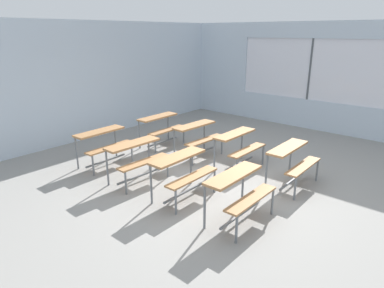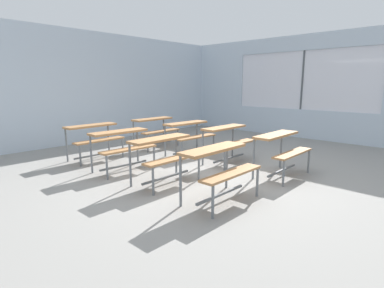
{
  "view_description": "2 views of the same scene",
  "coord_description": "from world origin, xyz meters",
  "px_view_note": "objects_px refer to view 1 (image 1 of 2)",
  "views": [
    {
      "loc": [
        -4.5,
        -3.24,
        2.73
      ],
      "look_at": [
        0.17,
        0.77,
        0.65
      ],
      "focal_mm": 31.21,
      "sensor_mm": 36.0,
      "label": 1
    },
    {
      "loc": [
        -3.8,
        -3.3,
        1.6
      ],
      "look_at": [
        0.28,
        0.54,
        0.47
      ],
      "focal_mm": 28.0,
      "sensor_mm": 36.0,
      "label": 2
    }
  ],
  "objects_px": {
    "desk_bench_r2c0": "(137,153)",
    "desk_bench_r3c0": "(103,140)",
    "desk_bench_r0c0": "(239,187)",
    "desk_bench_r1c0": "(183,167)",
    "desk_bench_r3c1": "(161,124)",
    "desk_bench_r2c1": "(198,133)",
    "desk_bench_r1c1": "(239,142)",
    "desk_bench_r0c1": "(293,157)"
  },
  "relations": [
    {
      "from": "desk_bench_r1c0",
      "to": "desk_bench_r3c0",
      "type": "xyz_separation_m",
      "value": [
        0.01,
        2.27,
        0.0
      ]
    },
    {
      "from": "desk_bench_r1c1",
      "to": "desk_bench_r2c1",
      "type": "relative_size",
      "value": 0.98
    },
    {
      "from": "desk_bench_r2c0",
      "to": "desk_bench_r2c1",
      "type": "distance_m",
      "value": 1.76
    },
    {
      "from": "desk_bench_r2c0",
      "to": "desk_bench_r3c0",
      "type": "distance_m",
      "value": 1.16
    },
    {
      "from": "desk_bench_r1c0",
      "to": "desk_bench_r0c0",
      "type": "bearing_deg",
      "value": -90.74
    },
    {
      "from": "desk_bench_r0c0",
      "to": "desk_bench_r3c1",
      "type": "relative_size",
      "value": 1.0
    },
    {
      "from": "desk_bench_r2c0",
      "to": "desk_bench_r0c0",
      "type": "bearing_deg",
      "value": -86.73
    },
    {
      "from": "desk_bench_r1c1",
      "to": "desk_bench_r3c0",
      "type": "relative_size",
      "value": 0.99
    },
    {
      "from": "desk_bench_r0c1",
      "to": "desk_bench_r3c0",
      "type": "relative_size",
      "value": 0.99
    },
    {
      "from": "desk_bench_r3c1",
      "to": "desk_bench_r2c1",
      "type": "bearing_deg",
      "value": -90.66
    },
    {
      "from": "desk_bench_r0c0",
      "to": "desk_bench_r1c1",
      "type": "height_order",
      "value": "same"
    },
    {
      "from": "desk_bench_r2c0",
      "to": "desk_bench_r2c1",
      "type": "relative_size",
      "value": 0.99
    },
    {
      "from": "desk_bench_r0c1",
      "to": "desk_bench_r2c0",
      "type": "relative_size",
      "value": 0.99
    },
    {
      "from": "desk_bench_r2c0",
      "to": "desk_bench_r2c1",
      "type": "bearing_deg",
      "value": 0.98
    },
    {
      "from": "desk_bench_r0c0",
      "to": "desk_bench_r3c0",
      "type": "height_order",
      "value": "same"
    },
    {
      "from": "desk_bench_r1c1",
      "to": "desk_bench_r2c0",
      "type": "bearing_deg",
      "value": 149.03
    },
    {
      "from": "desk_bench_r1c0",
      "to": "desk_bench_r2c1",
      "type": "height_order",
      "value": "same"
    },
    {
      "from": "desk_bench_r0c1",
      "to": "desk_bench_r2c1",
      "type": "height_order",
      "value": "same"
    },
    {
      "from": "desk_bench_r0c1",
      "to": "desk_bench_r1c0",
      "type": "height_order",
      "value": "same"
    },
    {
      "from": "desk_bench_r0c0",
      "to": "desk_bench_r1c0",
      "type": "height_order",
      "value": "same"
    },
    {
      "from": "desk_bench_r0c0",
      "to": "desk_bench_r2c1",
      "type": "height_order",
      "value": "same"
    },
    {
      "from": "desk_bench_r1c0",
      "to": "desk_bench_r3c1",
      "type": "xyz_separation_m",
      "value": [
        1.71,
        2.27,
        0.0
      ]
    },
    {
      "from": "desk_bench_r0c0",
      "to": "desk_bench_r3c1",
      "type": "xyz_separation_m",
      "value": [
        1.72,
        3.41,
        0.0
      ]
    },
    {
      "from": "desk_bench_r1c1",
      "to": "desk_bench_r3c0",
      "type": "bearing_deg",
      "value": 127.91
    },
    {
      "from": "desk_bench_r3c0",
      "to": "desk_bench_r3c1",
      "type": "height_order",
      "value": "same"
    },
    {
      "from": "desk_bench_r2c1",
      "to": "desk_bench_r0c1",
      "type": "bearing_deg",
      "value": -88.43
    },
    {
      "from": "desk_bench_r1c0",
      "to": "desk_bench_r0c1",
      "type": "bearing_deg",
      "value": -36.16
    },
    {
      "from": "desk_bench_r0c0",
      "to": "desk_bench_r1c0",
      "type": "bearing_deg",
      "value": 89.78
    },
    {
      "from": "desk_bench_r0c1",
      "to": "desk_bench_r1c0",
      "type": "bearing_deg",
      "value": 143.55
    },
    {
      "from": "desk_bench_r0c1",
      "to": "desk_bench_r2c1",
      "type": "distance_m",
      "value": 2.28
    },
    {
      "from": "desk_bench_r3c0",
      "to": "desk_bench_r2c0",
      "type": "bearing_deg",
      "value": -94.86
    },
    {
      "from": "desk_bench_r0c0",
      "to": "desk_bench_r1c0",
      "type": "distance_m",
      "value": 1.13
    },
    {
      "from": "desk_bench_r1c1",
      "to": "desk_bench_r3c1",
      "type": "bearing_deg",
      "value": 91.39
    },
    {
      "from": "desk_bench_r2c0",
      "to": "desk_bench_r3c0",
      "type": "xyz_separation_m",
      "value": [
        0.07,
        1.16,
        0.0
      ]
    },
    {
      "from": "desk_bench_r1c0",
      "to": "desk_bench_r2c0",
      "type": "relative_size",
      "value": 0.98
    },
    {
      "from": "desk_bench_r0c1",
      "to": "desk_bench_r3c1",
      "type": "height_order",
      "value": "same"
    },
    {
      "from": "desk_bench_r1c0",
      "to": "desk_bench_r1c1",
      "type": "distance_m",
      "value": 1.75
    },
    {
      "from": "desk_bench_r0c0",
      "to": "desk_bench_r2c0",
      "type": "distance_m",
      "value": 2.25
    },
    {
      "from": "desk_bench_r1c0",
      "to": "desk_bench_r2c1",
      "type": "bearing_deg",
      "value": 32.13
    },
    {
      "from": "desk_bench_r2c1",
      "to": "desk_bench_r3c0",
      "type": "distance_m",
      "value": 2.06
    },
    {
      "from": "desk_bench_r0c1",
      "to": "desk_bench_r1c1",
      "type": "xyz_separation_m",
      "value": [
        0.09,
        1.21,
        0.0
      ]
    },
    {
      "from": "desk_bench_r3c0",
      "to": "desk_bench_r3c1",
      "type": "xyz_separation_m",
      "value": [
        1.69,
        0.0,
        0.0
      ]
    }
  ]
}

